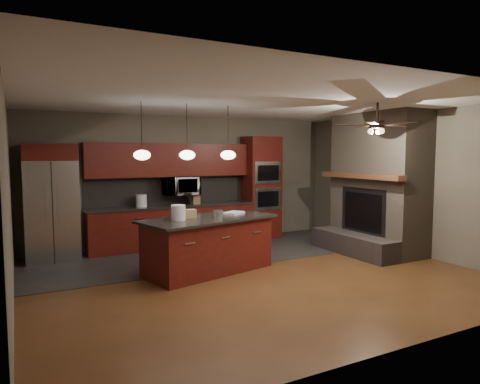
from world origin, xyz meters
TOP-DOWN VIEW (x-y plane):
  - ground at (0.00, 0.00)m, footprint 7.00×7.00m
  - ceiling at (0.00, 0.00)m, footprint 7.00×6.00m
  - back_wall at (0.00, 3.00)m, footprint 7.00×0.02m
  - right_wall at (3.50, 0.00)m, footprint 0.02×6.00m
  - left_wall at (-3.50, 0.00)m, footprint 0.02×6.00m
  - slate_tile_patch at (0.00, 1.80)m, footprint 7.00×2.40m
  - fireplace_column at (3.04, 0.40)m, footprint 1.30×2.10m
  - back_cabinetry at (-0.48, 2.74)m, footprint 3.59×0.64m
  - oven_tower at (1.70, 2.69)m, footprint 0.80×0.63m
  - microwave at (-0.27, 2.75)m, footprint 0.73×0.41m
  - refrigerator at (-2.85, 2.62)m, footprint 0.93×0.75m
  - kitchen_island at (-0.59, 0.56)m, footprint 2.45×1.55m
  - white_bucket at (-1.13, 0.52)m, footprint 0.25×0.25m
  - paint_can at (-0.42, 0.55)m, footprint 0.23×0.23m
  - paint_tray at (-0.01, 0.75)m, footprint 0.43×0.39m
  - cardboard_box at (-0.89, 0.67)m, footprint 0.23×0.18m
  - counter_bucket at (-1.15, 2.70)m, footprint 0.28×0.28m
  - counter_box at (0.03, 2.65)m, footprint 0.16×0.13m
  - pendant_left at (-1.65, 0.70)m, footprint 0.26×0.26m
  - pendant_center at (-0.90, 0.70)m, footprint 0.26×0.26m
  - pendant_right at (-0.15, 0.70)m, footprint 0.26×0.26m
  - ceiling_fan at (1.80, -0.80)m, footprint 1.27×1.33m

SIDE VIEW (x-z plane):
  - ground at x=0.00m, z-range 0.00..0.00m
  - slate_tile_patch at x=0.00m, z-range 0.00..0.01m
  - kitchen_island at x=-0.59m, z-range 0.00..0.92m
  - back_cabinetry at x=-0.48m, z-range -0.21..1.99m
  - paint_tray at x=-0.01m, z-range 0.92..0.96m
  - paint_can at x=-0.42m, z-range 0.92..1.03m
  - cardboard_box at x=-0.89m, z-range 0.92..1.06m
  - counter_box at x=0.03m, z-range 0.90..1.08m
  - counter_bucket at x=-1.15m, z-range 0.90..1.15m
  - white_bucket at x=-1.13m, z-range 0.92..1.16m
  - refrigerator at x=-2.85m, z-range 0.00..2.16m
  - oven_tower at x=1.70m, z-range 0.00..2.38m
  - fireplace_column at x=3.04m, z-range -0.10..2.70m
  - microwave at x=-0.27m, z-range 1.05..1.55m
  - back_wall at x=0.00m, z-range 0.00..2.80m
  - right_wall at x=3.50m, z-range 0.00..2.80m
  - left_wall at x=-3.50m, z-range 0.00..2.80m
  - pendant_left at x=-1.65m, z-range 1.51..2.42m
  - pendant_center at x=-0.90m, z-range 1.51..2.42m
  - pendant_right at x=-0.15m, z-range 1.51..2.42m
  - ceiling_fan at x=1.80m, z-range 2.25..2.66m
  - ceiling at x=0.00m, z-range 2.79..2.81m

